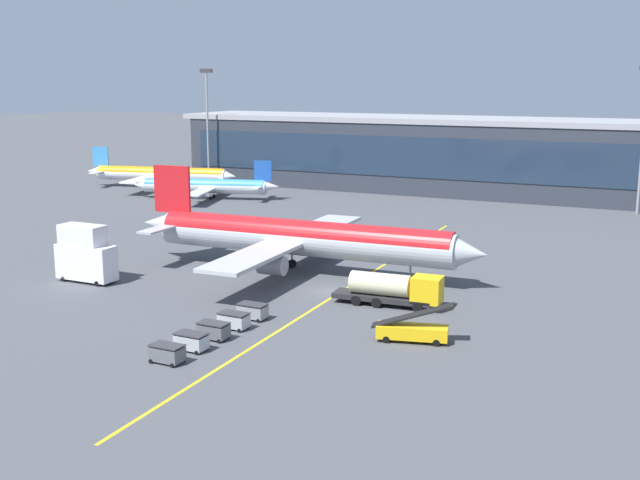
{
  "coord_description": "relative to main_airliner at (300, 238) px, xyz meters",
  "views": [
    {
      "loc": [
        33.46,
        -72.03,
        21.89
      ],
      "look_at": [
        -3.2,
        4.17,
        4.5
      ],
      "focal_mm": 44.16,
      "sensor_mm": 36.0,
      "label": 1
    }
  ],
  "objects": [
    {
      "name": "apron_lead_in_line",
      "position": [
        7.62,
        -4.16,
        -4.1
      ],
      "size": [
        2.28,
        79.98,
        0.01
      ],
      "primitive_type": "cube",
      "rotation": [
        0.0,
        0.0,
        0.02
      ],
      "color": "yellow",
      "rests_on": "ground_plane"
    },
    {
      "name": "baggage_cart_2",
      "position": [
        4.05,
        -24.22,
        -3.32
      ],
      "size": [
        2.68,
        1.66,
        1.48
      ],
      "color": "#595B60",
      "rests_on": "ground_plane"
    },
    {
      "name": "belt_loader",
      "position": [
        19.59,
        -17.42,
        -3.11
      ],
      "size": [
        7.01,
        3.29,
        3.49
      ],
      "color": "yellow",
      "rests_on": "ground_plane"
    },
    {
      "name": "commuter_jet_far",
      "position": [
        -58.41,
        51.39,
        -1.25
      ],
      "size": [
        32.19,
        25.94,
        8.08
      ],
      "color": "white",
      "rests_on": "ground_plane"
    },
    {
      "name": "ground_plane",
      "position": [
        6.68,
        -6.16,
        -4.1
      ],
      "size": [
        700.0,
        700.0,
        0.0
      ],
      "primitive_type": "plane",
      "color": "#47494F"
    },
    {
      "name": "main_airliner",
      "position": [
        0.0,
        0.0,
        0.0
      ],
      "size": [
        42.89,
        33.99,
        11.6
      ],
      "color": "#B2B7BC",
      "rests_on": "ground_plane"
    },
    {
      "name": "fuel_tanker",
      "position": [
        14.54,
        -8.13,
        -2.36
      ],
      "size": [
        10.95,
        3.29,
        3.25
      ],
      "color": "#232326",
      "rests_on": "ground_plane"
    },
    {
      "name": "baggage_cart_0",
      "position": [
        3.94,
        -30.62,
        -3.32
      ],
      "size": [
        2.68,
        1.66,
        1.48
      ],
      "color": "#595B60",
      "rests_on": "ground_plane"
    },
    {
      "name": "apron_light_mast_0",
      "position": [
        -52.1,
        59.77,
        9.82
      ],
      "size": [
        2.8,
        0.5,
        23.86
      ],
      "color": "gray",
      "rests_on": "ground_plane"
    },
    {
      "name": "baggage_cart_4",
      "position": [
        4.16,
        -17.82,
        -3.32
      ],
      "size": [
        2.68,
        1.66,
        1.48
      ],
      "color": "gray",
      "rests_on": "ground_plane"
    },
    {
      "name": "baggage_cart_3",
      "position": [
        4.11,
        -21.02,
        -3.32
      ],
      "size": [
        2.68,
        1.66,
        1.48
      ],
      "color": "#B2B7BC",
      "rests_on": "ground_plane"
    },
    {
      "name": "commuter_jet_near",
      "position": [
        -41.53,
        42.71,
        -1.68
      ],
      "size": [
        27.17,
        21.8,
        7.28
      ],
      "color": "silver",
      "rests_on": "ground_plane"
    },
    {
      "name": "baggage_cart_1",
      "position": [
        4.0,
        -27.42,
        -3.32
      ],
      "size": [
        2.68,
        1.66,
        1.48
      ],
      "color": "#B2B7BC",
      "rests_on": "ground_plane"
    },
    {
      "name": "terminal_building",
      "position": [
        25.92,
        71.73,
        3.17
      ],
      "size": [
        171.29,
        19.64,
        14.51
      ],
      "color": "#2D333D",
      "rests_on": "ground_plane"
    },
    {
      "name": "catering_lift",
      "position": [
        -19.34,
        -13.79,
        -1.04
      ],
      "size": [
        6.81,
        2.53,
        6.3
      ],
      "color": "white",
      "rests_on": "ground_plane"
    }
  ]
}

